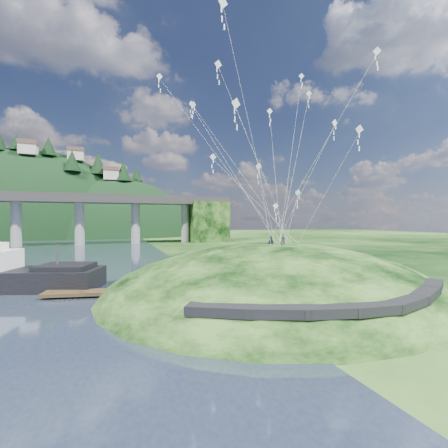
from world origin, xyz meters
name	(u,v)px	position (x,y,z in m)	size (l,w,h in m)	color
ground	(205,305)	(0.00, 0.00, 0.00)	(320.00, 320.00, 0.00)	black
grass_hill	(273,306)	(8.00, 2.00, -1.50)	(36.00, 32.00, 13.00)	black
footpath	(356,302)	(7.46, -9.74, 2.08)	(22.29, 5.84, 0.83)	black
bridge	(40,211)	(-26.46, 70.07, 9.70)	(160.00, 11.00, 15.00)	#2D2B2B
far_ridge	(21,254)	(-43.58, 122.17, -7.44)	(153.00, 70.00, 94.50)	black
work_barge	(6,274)	(-18.30, 12.70, 1.64)	(19.34, 10.98, 6.55)	black
wooden_dock	(111,292)	(-7.84, 6.12, 0.39)	(12.62, 4.54, 0.89)	#352715
kite_flyers	(274,236)	(7.86, 1.69, 5.85)	(1.48, 2.15, 1.75)	#23262F
kite_swarm	(262,116)	(8.15, 4.80, 19.13)	(20.59, 17.69, 19.14)	white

